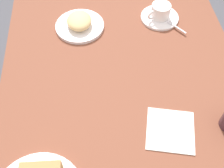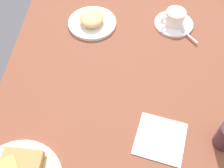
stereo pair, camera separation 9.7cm
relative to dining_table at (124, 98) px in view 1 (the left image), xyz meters
The scene contains 8 objects.
ground_plane 0.70m from the dining_table, ahead, with size 6.00×6.00×0.00m, color #4F4F59.
dining_table is the anchor object (origin of this frame).
coffee_saucer 0.40m from the dining_table, 150.36° to the left, with size 0.16×0.16×0.01m, color white.
coffee_cup 0.41m from the dining_table, 150.50° to the left, with size 0.08×0.10×0.06m.
spoon 0.38m from the dining_table, 139.59° to the left, with size 0.09×0.07×0.01m.
side_plate 0.36m from the dining_table, 155.11° to the right, with size 0.20×0.20×0.01m, color white.
side_food_pile 0.37m from the dining_table, 155.11° to the right, with size 0.12×0.10×0.04m, color #E5C081.
napkin 0.24m from the dining_table, 33.37° to the left, with size 0.15×0.15×0.00m, color white.
Camera 1 is at (0.57, -0.10, 1.59)m, focal length 45.21 mm.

